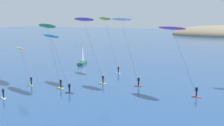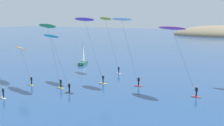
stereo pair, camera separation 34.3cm
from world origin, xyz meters
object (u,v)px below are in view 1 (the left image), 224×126
kitesurfer_white (123,24)px  kitesurfer_purple (85,23)px  kitesurfer_yellow (106,23)px  kitesurfer_magenta (173,32)px  kitesurfer_green (48,30)px  kitesurfer_cyan (53,41)px  kitesurfer_orange (21,50)px  sailboat_near (82,62)px

kitesurfer_white → kitesurfer_purple: kitesurfer_purple is taller
kitesurfer_yellow → kitesurfer_white: bearing=-47.5°
kitesurfer_magenta → kitesurfer_yellow: bearing=148.9°
kitesurfer_green → kitesurfer_purple: kitesurfer_purple is taller
kitesurfer_cyan → kitesurfer_magenta: (18.62, 7.80, 1.58)m
kitesurfer_white → kitesurfer_purple: bearing=-174.4°
kitesurfer_magenta → kitesurfer_green: bearing=-163.5°
kitesurfer_cyan → kitesurfer_orange: bearing=169.0°
kitesurfer_green → kitesurfer_yellow: size_ratio=0.90×
kitesurfer_magenta → kitesurfer_cyan: bearing=-157.3°
sailboat_near → kitesurfer_magenta: (28.50, -15.43, 9.17)m
kitesurfer_yellow → kitesurfer_cyan: bearing=-88.9°
kitesurfer_white → kitesurfer_magenta: size_ratio=1.13×
kitesurfer_white → kitesurfer_orange: size_ratio=1.45×
kitesurfer_purple → kitesurfer_magenta: bearing=-2.8°
kitesurfer_purple → kitesurfer_yellow: kitesurfer_yellow is taller
kitesurfer_green → kitesurfer_orange: 8.15m
sailboat_near → kitesurfer_cyan: size_ratio=0.62×
sailboat_near → kitesurfer_white: 25.31m
kitesurfer_orange → kitesurfer_magenta: size_ratio=0.78×
sailboat_near → kitesurfer_magenta: kitesurfer_magenta is taller
kitesurfer_yellow → kitesurfer_purple: bearing=-83.4°
kitesurfer_purple → kitesurfer_cyan: size_ratio=1.30×
kitesurfer_white → kitesurfer_purple: 7.79m
sailboat_near → kitesurfer_magenta: size_ratio=0.54×
sailboat_near → kitesurfer_orange: size_ratio=0.70×
sailboat_near → kitesurfer_yellow: (9.52, -4.00, 10.30)m
sailboat_near → kitesurfer_cyan: (9.87, -23.23, 7.58)m
kitesurfer_purple → kitesurfer_green: bearing=-114.4°
kitesurfer_green → kitesurfer_cyan: size_ratio=1.19×
kitesurfer_purple → kitesurfer_cyan: 9.19m
sailboat_near → kitesurfer_magenta: bearing=-28.4°
kitesurfer_green → kitesurfer_purple: (3.21, 7.07, 1.16)m
kitesurfer_orange → kitesurfer_green: bearing=-1.7°
sailboat_near → kitesurfer_white: bearing=-36.7°
sailboat_near → kitesurfer_yellow: size_ratio=0.48×
kitesurfer_white → kitesurfer_orange: kitesurfer_white is taller
sailboat_near → kitesurfer_purple: size_ratio=0.48×
kitesurfer_green → kitesurfer_purple: bearing=65.6°
sailboat_near → kitesurfer_green: 24.72m
kitesurfer_purple → kitesurfer_white: bearing=5.6°
sailboat_near → kitesurfer_orange: (0.44, -21.41, 5.30)m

